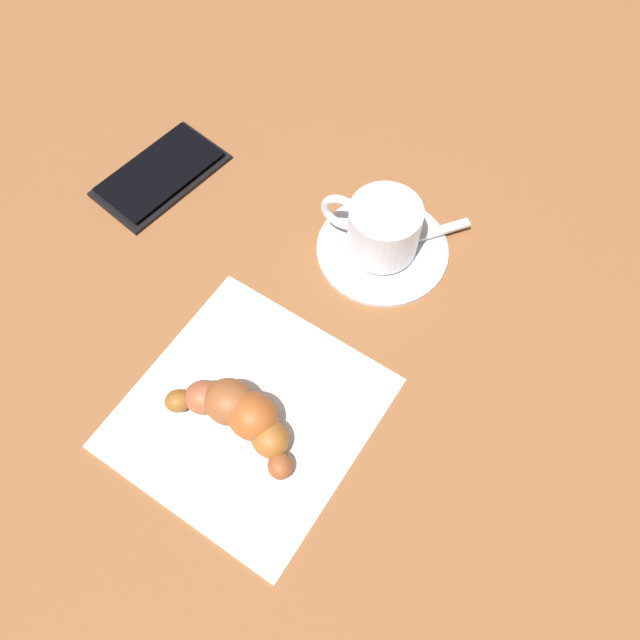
{
  "coord_description": "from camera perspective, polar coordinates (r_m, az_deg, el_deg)",
  "views": [
    {
      "loc": [
        -0.26,
        -0.07,
        0.52
      ],
      "look_at": [
        0.0,
        0.02,
        0.01
      ],
      "focal_mm": 35.87,
      "sensor_mm": 36.0,
      "label": 1
    }
  ],
  "objects": [
    {
      "name": "saucer",
      "position": [
        0.62,
        5.6,
        6.4
      ],
      "size": [
        0.13,
        0.13,
        0.01
      ],
      "primitive_type": "cylinder",
      "color": "silver",
      "rests_on": "ground"
    },
    {
      "name": "espresso_cup",
      "position": [
        0.6,
        5.51,
        8.22
      ],
      "size": [
        0.07,
        0.1,
        0.05
      ],
      "color": "silver",
      "rests_on": "saucer"
    },
    {
      "name": "ground_plane",
      "position": [
        0.58,
        1.55,
        -1.06
      ],
      "size": [
        1.8,
        1.8,
        0.0
      ],
      "primitive_type": "plane",
      "color": "brown"
    },
    {
      "name": "croissant",
      "position": [
        0.53,
        -7.25,
        -8.25
      ],
      "size": [
        0.07,
        0.13,
        0.03
      ],
      "color": "brown",
      "rests_on": "napkin"
    },
    {
      "name": "napkin",
      "position": [
        0.55,
        -6.38,
        -8.18
      ],
      "size": [
        0.24,
        0.24,
        0.0
      ],
      "primitive_type": "cube",
      "rotation": [
        0.0,
        0.0,
        -0.27
      ],
      "color": "white",
      "rests_on": "ground"
    },
    {
      "name": "teaspoon",
      "position": [
        0.62,
        6.23,
        6.69
      ],
      "size": [
        0.09,
        0.11,
        0.01
      ],
      "color": "silver",
      "rests_on": "saucer"
    },
    {
      "name": "cell_phone",
      "position": [
        0.7,
        -14.04,
        12.53
      ],
      "size": [
        0.15,
        0.12,
        0.01
      ],
      "color": "black",
      "rests_on": "ground"
    },
    {
      "name": "sugar_packet",
      "position": [
        0.64,
        4.68,
        9.47
      ],
      "size": [
        0.07,
        0.06,
        0.01
      ],
      "primitive_type": "cube",
      "rotation": [
        0.0,
        0.0,
        8.75
      ],
      "color": "white",
      "rests_on": "saucer"
    }
  ]
}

